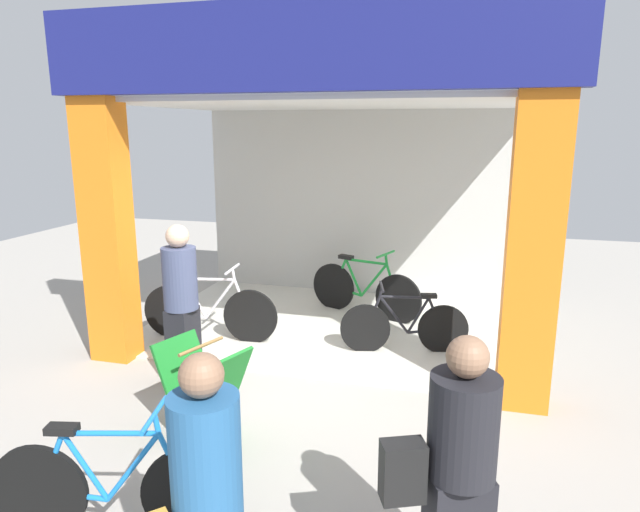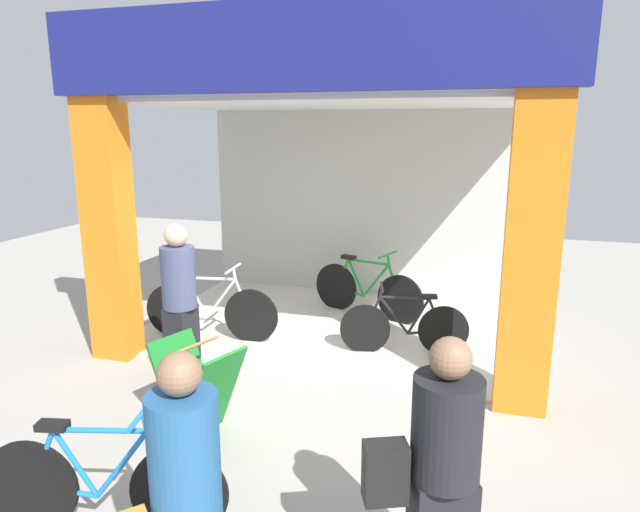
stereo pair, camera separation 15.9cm
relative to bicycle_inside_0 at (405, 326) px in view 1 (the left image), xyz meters
The scene contains 9 objects.
ground_plane 1.43m from the bicycle_inside_0, 135.33° to the right, with size 17.81×17.81×0.00m, color #9E9991.
shop_facade 2.01m from the bicycle_inside_0, 148.22° to the left, with size 5.11×3.60×3.73m.
bicycle_inside_0 is the anchor object (origin of this frame).
bicycle_inside_1 1.38m from the bicycle_inside_0, 120.73° to the left, with size 1.64×0.65×0.95m.
bicycle_inside_2 2.40m from the bicycle_inside_0, behind, with size 1.73×0.47×0.95m.
bicycle_parked_0 3.83m from the bicycle_inside_0, 112.12° to the right, with size 1.60×0.48×0.90m.
sandwich_board_sign 2.69m from the bicycle_inside_0, 122.57° to the right, with size 0.86×0.71×0.84m.
pedestrian_0 2.58m from the bicycle_inside_0, 145.95° to the right, with size 0.36×0.36×1.68m.
pedestrian_2 3.57m from the bicycle_inside_0, 79.07° to the right, with size 0.67×0.49×1.57m.
Camera 1 is at (1.64, -5.26, 2.61)m, focal length 31.40 mm.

